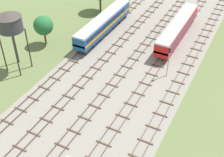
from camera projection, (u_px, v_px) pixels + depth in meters
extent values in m
plane|color=#5B6B3D|center=(121.00, 75.00, 55.01)|extent=(480.00, 480.00, 0.00)
cube|color=gray|center=(121.00, 75.00, 55.01)|extent=(23.79, 176.00, 0.01)
cube|color=#47382D|center=(74.00, 56.00, 59.44)|extent=(0.07, 126.00, 0.15)
cube|color=#47382D|center=(81.00, 58.00, 58.92)|extent=(0.07, 126.00, 0.15)
cube|color=brown|center=(7.00, 122.00, 45.58)|extent=(2.40, 0.22, 0.14)
cube|color=brown|center=(21.00, 110.00, 47.69)|extent=(2.40, 0.22, 0.14)
cube|color=brown|center=(33.00, 98.00, 49.79)|extent=(2.40, 0.22, 0.14)
cube|color=brown|center=(44.00, 88.00, 51.90)|extent=(2.40, 0.22, 0.14)
cube|color=brown|center=(55.00, 78.00, 54.00)|extent=(2.40, 0.22, 0.14)
cube|color=brown|center=(64.00, 70.00, 56.11)|extent=(2.40, 0.22, 0.14)
cube|color=brown|center=(73.00, 61.00, 58.22)|extent=(2.40, 0.22, 0.14)
cube|color=brown|center=(82.00, 54.00, 60.32)|extent=(2.40, 0.22, 0.14)
cube|color=brown|center=(89.00, 47.00, 62.43)|extent=(2.40, 0.22, 0.14)
cube|color=brown|center=(97.00, 40.00, 64.53)|extent=(2.40, 0.22, 0.14)
cube|color=brown|center=(103.00, 34.00, 66.64)|extent=(2.40, 0.22, 0.14)
cube|color=brown|center=(110.00, 28.00, 68.74)|extent=(2.40, 0.22, 0.14)
cube|color=brown|center=(116.00, 22.00, 70.85)|extent=(2.40, 0.22, 0.14)
cube|color=brown|center=(121.00, 17.00, 72.95)|extent=(2.40, 0.22, 0.14)
cube|color=brown|center=(127.00, 12.00, 75.06)|extent=(2.40, 0.22, 0.14)
cube|color=brown|center=(132.00, 8.00, 77.16)|extent=(2.40, 0.22, 0.14)
cube|color=brown|center=(136.00, 3.00, 79.27)|extent=(2.40, 0.22, 0.14)
cube|color=#47382D|center=(96.00, 63.00, 57.64)|extent=(0.07, 126.00, 0.15)
cube|color=#47382D|center=(103.00, 65.00, 57.12)|extent=(0.07, 126.00, 0.15)
cube|color=brown|center=(19.00, 148.00, 41.68)|extent=(2.40, 0.22, 0.14)
cube|color=brown|center=(33.00, 133.00, 43.79)|extent=(2.40, 0.22, 0.14)
cube|color=brown|center=(46.00, 120.00, 45.89)|extent=(2.40, 0.22, 0.14)
cube|color=brown|center=(58.00, 108.00, 48.00)|extent=(2.40, 0.22, 0.14)
cube|color=brown|center=(69.00, 97.00, 50.10)|extent=(2.40, 0.22, 0.14)
cube|color=brown|center=(78.00, 87.00, 52.21)|extent=(2.40, 0.22, 0.14)
cube|color=brown|center=(87.00, 77.00, 54.31)|extent=(2.40, 0.22, 0.14)
cube|color=brown|center=(96.00, 68.00, 56.42)|extent=(2.40, 0.22, 0.14)
cube|color=brown|center=(103.00, 60.00, 58.52)|extent=(2.40, 0.22, 0.14)
cube|color=brown|center=(111.00, 53.00, 60.63)|extent=(2.40, 0.22, 0.14)
cube|color=brown|center=(117.00, 46.00, 62.73)|extent=(2.40, 0.22, 0.14)
cube|color=brown|center=(124.00, 39.00, 64.84)|extent=(2.40, 0.22, 0.14)
cube|color=brown|center=(130.00, 33.00, 66.94)|extent=(2.40, 0.22, 0.14)
cube|color=brown|center=(135.00, 27.00, 69.05)|extent=(2.40, 0.22, 0.14)
cube|color=brown|center=(140.00, 22.00, 71.15)|extent=(2.40, 0.22, 0.14)
cube|color=brown|center=(145.00, 16.00, 73.26)|extent=(2.40, 0.22, 0.14)
cube|color=brown|center=(150.00, 12.00, 75.36)|extent=(2.40, 0.22, 0.14)
cube|color=brown|center=(154.00, 7.00, 77.47)|extent=(2.40, 0.22, 0.14)
cube|color=brown|center=(158.00, 3.00, 79.57)|extent=(2.40, 0.22, 0.14)
cube|color=#47382D|center=(120.00, 70.00, 55.84)|extent=(0.07, 126.00, 0.15)
cube|color=#47382D|center=(127.00, 72.00, 55.32)|extent=(0.07, 126.00, 0.15)
cube|color=brown|center=(62.00, 146.00, 41.99)|extent=(2.40, 0.22, 0.14)
cube|color=brown|center=(74.00, 131.00, 44.09)|extent=(2.40, 0.22, 0.14)
cube|color=brown|center=(85.00, 118.00, 46.20)|extent=(2.40, 0.22, 0.14)
cube|color=brown|center=(95.00, 106.00, 48.30)|extent=(2.40, 0.22, 0.14)
cube|color=brown|center=(104.00, 95.00, 50.41)|extent=(2.40, 0.22, 0.14)
cube|color=brown|center=(112.00, 85.00, 52.51)|extent=(2.40, 0.22, 0.14)
cube|color=brown|center=(120.00, 76.00, 54.62)|extent=(2.40, 0.22, 0.14)
cube|color=brown|center=(127.00, 67.00, 56.72)|extent=(2.40, 0.22, 0.14)
cube|color=brown|center=(133.00, 59.00, 58.83)|extent=(2.40, 0.22, 0.14)
cube|color=brown|center=(140.00, 52.00, 60.94)|extent=(2.40, 0.22, 0.14)
cube|color=brown|center=(145.00, 45.00, 63.04)|extent=(2.40, 0.22, 0.14)
cube|color=brown|center=(151.00, 38.00, 65.15)|extent=(2.40, 0.22, 0.14)
cube|color=brown|center=(156.00, 32.00, 67.25)|extent=(2.40, 0.22, 0.14)
cube|color=brown|center=(160.00, 26.00, 69.36)|extent=(2.40, 0.22, 0.14)
cube|color=brown|center=(165.00, 21.00, 71.46)|extent=(2.40, 0.22, 0.14)
cube|color=brown|center=(169.00, 16.00, 73.57)|extent=(2.40, 0.22, 0.14)
cube|color=brown|center=(173.00, 11.00, 75.67)|extent=(2.40, 0.22, 0.14)
cube|color=brown|center=(177.00, 6.00, 77.78)|extent=(2.40, 0.22, 0.14)
cube|color=brown|center=(180.00, 2.00, 79.88)|extent=(2.40, 0.22, 0.14)
cube|color=#47382D|center=(145.00, 77.00, 54.05)|extent=(0.07, 126.00, 0.15)
cube|color=#47382D|center=(152.00, 79.00, 53.53)|extent=(0.07, 126.00, 0.15)
cube|color=brown|center=(104.00, 144.00, 42.30)|extent=(2.40, 0.22, 0.14)
cube|color=brown|center=(114.00, 129.00, 44.40)|extent=(2.40, 0.22, 0.14)
cube|color=brown|center=(123.00, 116.00, 46.51)|extent=(2.40, 0.22, 0.14)
cube|color=brown|center=(131.00, 105.00, 48.61)|extent=(2.40, 0.22, 0.14)
cube|color=brown|center=(138.00, 94.00, 50.72)|extent=(2.40, 0.22, 0.14)
cube|color=brown|center=(145.00, 84.00, 52.82)|extent=(2.40, 0.22, 0.14)
cube|color=brown|center=(152.00, 74.00, 54.93)|extent=(2.40, 0.22, 0.14)
cube|color=brown|center=(157.00, 66.00, 57.03)|extent=(2.40, 0.22, 0.14)
cube|color=brown|center=(163.00, 58.00, 59.14)|extent=(2.40, 0.22, 0.14)
cube|color=brown|center=(168.00, 51.00, 61.24)|extent=(2.40, 0.22, 0.14)
cube|color=brown|center=(173.00, 44.00, 63.35)|extent=(2.40, 0.22, 0.14)
cube|color=brown|center=(177.00, 37.00, 65.45)|extent=(2.40, 0.22, 0.14)
cube|color=brown|center=(181.00, 31.00, 67.56)|extent=(2.40, 0.22, 0.14)
cube|color=brown|center=(185.00, 25.00, 69.66)|extent=(2.40, 0.22, 0.14)
cube|color=brown|center=(189.00, 20.00, 71.77)|extent=(2.40, 0.22, 0.14)
cube|color=brown|center=(193.00, 15.00, 73.87)|extent=(2.40, 0.22, 0.14)
cube|color=brown|center=(196.00, 10.00, 75.98)|extent=(2.40, 0.22, 0.14)
cube|color=brown|center=(199.00, 6.00, 78.08)|extent=(2.40, 0.22, 0.14)
cube|color=brown|center=(202.00, 1.00, 80.19)|extent=(2.40, 0.22, 0.14)
cube|color=#47382D|center=(171.00, 85.00, 52.25)|extent=(0.07, 126.00, 0.15)
cube|color=#47382D|center=(180.00, 88.00, 51.73)|extent=(0.07, 126.00, 0.15)
cube|color=brown|center=(137.00, 157.00, 40.50)|extent=(2.40, 0.22, 0.14)
cube|color=brown|center=(145.00, 142.00, 42.60)|extent=(2.40, 0.22, 0.14)
cube|color=brown|center=(153.00, 127.00, 44.71)|extent=(2.40, 0.22, 0.14)
cube|color=brown|center=(160.00, 115.00, 46.81)|extent=(2.40, 0.22, 0.14)
cube|color=brown|center=(167.00, 103.00, 48.92)|extent=(2.40, 0.22, 0.14)
cube|color=brown|center=(173.00, 92.00, 51.02)|extent=(2.40, 0.22, 0.14)
cube|color=brown|center=(178.00, 82.00, 53.13)|extent=(2.40, 0.22, 0.14)
cube|color=brown|center=(183.00, 73.00, 55.23)|extent=(2.40, 0.22, 0.14)
cube|color=brown|center=(188.00, 65.00, 57.34)|extent=(2.40, 0.22, 0.14)
cube|color=brown|center=(192.00, 57.00, 59.45)|extent=(2.40, 0.22, 0.14)
cube|color=brown|center=(196.00, 49.00, 61.55)|extent=(2.40, 0.22, 0.14)
cube|color=brown|center=(200.00, 43.00, 63.66)|extent=(2.40, 0.22, 0.14)
cube|color=brown|center=(204.00, 36.00, 65.76)|extent=(2.40, 0.22, 0.14)
cube|color=brown|center=(207.00, 30.00, 67.87)|extent=(2.40, 0.22, 0.14)
cube|color=brown|center=(210.00, 25.00, 69.97)|extent=(2.40, 0.22, 0.14)
cube|color=brown|center=(213.00, 19.00, 72.08)|extent=(2.40, 0.22, 0.14)
cube|color=brown|center=(216.00, 14.00, 74.18)|extent=(2.40, 0.22, 0.14)
cube|color=brown|center=(219.00, 10.00, 76.29)|extent=(2.40, 0.22, 0.14)
cube|color=brown|center=(221.00, 5.00, 78.39)|extent=(2.40, 0.22, 0.14)
cube|color=brown|center=(223.00, 1.00, 80.50)|extent=(2.40, 0.22, 0.14)
cube|color=#194C8C|center=(104.00, 24.00, 65.32)|extent=(2.90, 20.00, 2.60)
cube|color=orange|center=(104.00, 25.00, 65.48)|extent=(2.96, 20.00, 0.44)
cube|color=black|center=(101.00, 23.00, 64.22)|extent=(2.96, 16.80, 0.70)
cube|color=#B7B7BC|center=(103.00, 17.00, 64.42)|extent=(2.67, 20.00, 0.36)
cube|color=orange|center=(124.00, 6.00, 72.60)|extent=(2.67, 0.50, 2.34)
cylinder|color=black|center=(114.00, 19.00, 70.92)|extent=(0.13, 0.84, 0.84)
cylinder|color=black|center=(119.00, 20.00, 70.40)|extent=(0.13, 0.84, 0.84)
cylinder|color=black|center=(117.00, 16.00, 72.18)|extent=(0.13, 0.84, 0.84)
cylinder|color=black|center=(122.00, 17.00, 71.66)|extent=(0.13, 0.84, 0.84)
cube|color=black|center=(118.00, 18.00, 71.29)|extent=(1.68, 2.20, 0.24)
cylinder|color=black|center=(82.00, 47.00, 61.09)|extent=(0.13, 0.84, 0.84)
cylinder|color=black|center=(88.00, 49.00, 60.57)|extent=(0.13, 0.84, 0.84)
cylinder|color=black|center=(86.00, 43.00, 62.36)|extent=(0.13, 0.84, 0.84)
cylinder|color=black|center=(92.00, 45.00, 61.84)|extent=(0.13, 0.84, 0.84)
cube|color=black|center=(87.00, 46.00, 61.47)|extent=(1.68, 2.20, 0.24)
cube|color=red|center=(178.00, 29.00, 63.42)|extent=(2.90, 20.00, 2.60)
cube|color=#193F99|center=(177.00, 30.00, 63.58)|extent=(2.96, 20.00, 0.44)
cube|color=black|center=(176.00, 28.00, 62.32)|extent=(2.96, 16.80, 0.70)
cube|color=#B7B7BC|center=(178.00, 23.00, 62.52)|extent=(2.67, 20.00, 0.36)
cube|color=#193F99|center=(191.00, 11.00, 70.70)|extent=(2.67, 0.50, 2.34)
cylinder|color=black|center=(182.00, 24.00, 69.02)|extent=(0.13, 0.84, 0.84)
cylinder|color=black|center=(188.00, 25.00, 68.50)|extent=(0.13, 0.84, 0.84)
cylinder|color=black|center=(184.00, 20.00, 70.28)|extent=(0.13, 0.84, 0.84)
cylinder|color=black|center=(190.00, 22.00, 69.76)|extent=(0.13, 0.84, 0.84)
cube|color=black|center=(186.00, 23.00, 69.39)|extent=(1.68, 2.20, 0.24)
cylinder|color=black|center=(160.00, 54.00, 59.19)|extent=(0.13, 0.84, 0.84)
cylinder|color=black|center=(167.00, 55.00, 58.67)|extent=(0.13, 0.84, 0.84)
cylinder|color=black|center=(163.00, 49.00, 60.46)|extent=(0.13, 0.84, 0.84)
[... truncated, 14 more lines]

